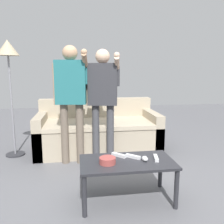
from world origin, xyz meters
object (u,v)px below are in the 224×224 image
Objects in this scene: snack_bowl at (108,160)px; game_remote_nunchuk at (145,159)px; couch at (98,132)px; floor_lamp at (8,58)px; player_left at (71,91)px; coffee_table at (127,166)px; player_center at (103,93)px; game_remote_wand_far at (119,155)px; game_remote_wand_spare at (133,157)px; game_remote_wand_near at (156,158)px.

snack_bowl is 1.77× the size of game_remote_nunchuk.
couch is at bearing 101.18° from game_remote_nunchuk.
player_left is (0.88, -0.44, -0.45)m from floor_lamp.
player_center reaches higher than coffee_table.
game_remote_wand_far is (-0.06, 0.13, 0.07)m from coffee_table.
player_center is at bearing 101.18° from game_remote_wand_spare.
floor_lamp reaches higher than game_remote_wand_far.
player_center reaches higher than game_remote_nunchuk.
coffee_table is 1.23m from player_center.
floor_lamp is at bearing 134.96° from game_remote_wand_far.
player_left is at bearing -126.76° from couch.
game_remote_wand_far is at bearing -62.46° from player_left.
game_remote_wand_spare is (0.20, -0.99, -0.55)m from player_center.
snack_bowl is at bearing -94.09° from player_center.
snack_bowl is (-0.05, -1.62, 0.15)m from couch.
game_remote_nunchuk is at bearing -33.50° from game_remote_wand_far.
game_remote_nunchuk is at bearing 1.66° from snack_bowl.
snack_bowl is 0.09× the size of floor_lamp.
game_remote_wand_far is at bearing 146.50° from game_remote_nunchuk.
player_left is at bearing 128.21° from game_remote_wand_near.
game_remote_wand_near is (0.84, -1.06, -0.58)m from player_left.
coffee_table is at bearing 10.84° from snack_bowl.
snack_bowl is 0.49m from game_remote_wand_near.
coffee_table is 6.35× the size of game_remote_wand_spare.
couch is 13.28× the size of game_remote_wand_spare.
couch reaches higher than game_remote_wand_spare.
floor_lamp reaches higher than couch.
game_remote_wand_far is 0.15m from game_remote_wand_spare.
coffee_table is 0.19m from game_remote_nunchuk.
snack_bowl is 0.21m from game_remote_wand_far.
coffee_table is 0.54× the size of floor_lamp.
snack_bowl is at bearing -169.16° from coffee_table.
game_remote_wand_near is at bearing -74.61° from couch.
game_remote_wand_far is at bearing 156.01° from game_remote_wand_spare.
game_remote_wand_near is at bearing -18.31° from game_remote_wand_spare.
game_remote_nunchuk is 0.05× the size of floor_lamp.
player_left reaches higher than game_remote_wand_far.
game_remote_wand_spare is (0.27, 0.10, -0.01)m from snack_bowl.
floor_lamp is 12.25× the size of game_remote_wand_far.
player_left is 10.03× the size of game_remote_wand_near.
game_remote_wand_far is at bearing -86.36° from player_center.
player_center reaches higher than game_remote_wand_far.
game_remote_wand_near is at bearing -1.11° from coffee_table.
couch is 1.65m from game_remote_nunchuk.
game_remote_wand_near is at bearing 3.76° from snack_bowl.
coffee_table is at bearing -46.33° from floor_lamp.
couch is at bearing 95.32° from coffee_table.
player_center is at bearing 105.03° from game_remote_nunchuk.
floor_lamp is 1.46m from player_center.
floor_lamp is at bearing 128.76° from snack_bowl.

